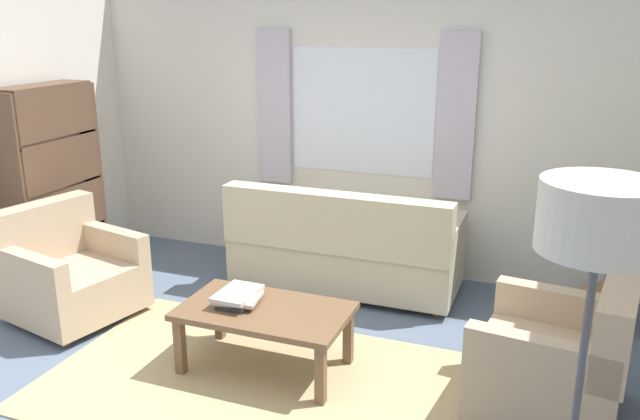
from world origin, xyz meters
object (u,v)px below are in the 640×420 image
(armchair_left, at_px, (69,273))
(potted_plant, at_px, (612,264))
(bookshelf, at_px, (56,183))
(standing_lamp, at_px, (597,250))
(armchair_right, at_px, (560,360))
(coffee_table, at_px, (265,316))
(book_stack_on_table, at_px, (238,297))
(couch, at_px, (344,249))

(armchair_left, distance_m, potted_plant, 4.10)
(potted_plant, bearing_deg, bookshelf, -170.99)
(standing_lamp, bearing_deg, armchair_left, 158.18)
(armchair_right, relative_size, coffee_table, 0.85)
(armchair_right, height_order, coffee_table, armchair_right)
(armchair_left, bearing_deg, armchair_right, -77.67)
(armchair_left, xyz_separation_m, standing_lamp, (3.61, -1.45, 1.17))
(armchair_right, height_order, book_stack_on_table, armchair_right)
(armchair_right, bearing_deg, armchair_left, -83.12)
(armchair_left, height_order, standing_lamp, standing_lamp)
(couch, height_order, armchair_left, couch)
(armchair_left, distance_m, standing_lamp, 4.06)
(coffee_table, bearing_deg, standing_lamp, -34.33)
(armchair_left, relative_size, coffee_table, 0.91)
(coffee_table, height_order, book_stack_on_table, book_stack_on_table)
(armchair_left, distance_m, book_stack_on_table, 1.58)
(armchair_right, distance_m, book_stack_on_table, 2.02)
(armchair_left, relative_size, book_stack_on_table, 2.92)
(armchair_left, bearing_deg, standing_lamp, -98.97)
(armchair_right, xyz_separation_m, book_stack_on_table, (-2.01, -0.15, 0.13))
(bookshelf, bearing_deg, book_stack_on_table, 70.43)
(armchair_left, bearing_deg, book_stack_on_table, -83.72)
(potted_plant, height_order, standing_lamp, standing_lamp)
(armchair_left, bearing_deg, bookshelf, 57.41)
(bookshelf, bearing_deg, armchair_left, 44.55)
(armchair_left, height_order, book_stack_on_table, armchair_left)
(armchair_right, height_order, standing_lamp, standing_lamp)
(armchair_right, distance_m, coffee_table, 1.82)
(couch, xyz_separation_m, potted_plant, (2.07, 0.05, 0.14))
(armchair_right, bearing_deg, bookshelf, -90.98)
(coffee_table, bearing_deg, potted_plant, 34.61)
(book_stack_on_table, height_order, potted_plant, potted_plant)
(coffee_table, bearing_deg, armchair_right, 4.73)
(coffee_table, xyz_separation_m, bookshelf, (-2.33, 0.76, 0.51))
(coffee_table, distance_m, potted_plant, 2.59)
(couch, distance_m, armchair_left, 2.20)
(bookshelf, height_order, standing_lamp, standing_lamp)
(bookshelf, relative_size, standing_lamp, 0.98)
(armchair_right, height_order, potted_plant, potted_plant)
(armchair_left, xyz_separation_m, coffee_table, (1.76, -0.18, 0.03))
(couch, relative_size, standing_lamp, 1.08)
(potted_plant, xyz_separation_m, standing_lamp, (-0.28, -2.73, 1.01))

